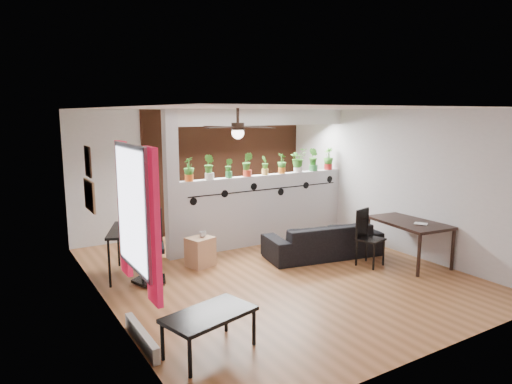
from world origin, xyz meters
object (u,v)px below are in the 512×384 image
(potted_plant_3, at_px, (247,164))
(computer_desk, at_px, (129,233))
(potted_plant_8, at_px, (328,158))
(cup, at_px, (203,234))
(ceiling_fan, at_px, (238,129))
(dining_table, at_px, (409,225))
(potted_plant_4, at_px, (265,165))
(sofa, at_px, (323,240))
(potted_plant_6, at_px, (298,160))
(folding_chair, at_px, (366,232))
(cube_shelf, at_px, (200,252))
(potted_plant_2, at_px, (229,167))
(potted_plant_5, at_px, (282,163))
(coffee_table, at_px, (209,317))
(potted_plant_7, at_px, (314,159))
(potted_plant_1, at_px, (209,166))
(office_chair, at_px, (149,251))
(potted_plant_0, at_px, (189,168))

(potted_plant_3, relative_size, computer_desk, 0.38)
(potted_plant_8, height_order, cup, potted_plant_8)
(ceiling_fan, distance_m, dining_table, 3.51)
(potted_plant_4, distance_m, sofa, 1.84)
(potted_plant_6, distance_m, folding_chair, 2.26)
(folding_chair, bearing_deg, potted_plant_6, 88.38)
(cube_shelf, bearing_deg, ceiling_fan, -101.81)
(potted_plant_2, height_order, sofa, potted_plant_2)
(potted_plant_2, bearing_deg, cup, -143.20)
(ceiling_fan, distance_m, potted_plant_8, 3.72)
(potted_plant_3, xyz_separation_m, potted_plant_5, (0.79, -0.00, -0.02))
(coffee_table, bearing_deg, potted_plant_2, 58.63)
(potted_plant_8, bearing_deg, dining_table, -93.24)
(potted_plant_6, height_order, cube_shelf, potted_plant_6)
(sofa, distance_m, cube_shelf, 2.19)
(potted_plant_8, height_order, sofa, potted_plant_8)
(cup, height_order, computer_desk, computer_desk)
(potted_plant_5, height_order, potted_plant_7, potted_plant_7)
(potted_plant_1, distance_m, potted_plant_5, 1.58)
(cup, height_order, office_chair, office_chair)
(potted_plant_6, bearing_deg, potted_plant_4, -180.00)
(potted_plant_8, relative_size, office_chair, 0.43)
(potted_plant_5, relative_size, folding_chair, 0.42)
(potted_plant_0, height_order, potted_plant_1, potted_plant_1)
(dining_table, bearing_deg, sofa, 135.58)
(potted_plant_7, distance_m, coffee_table, 5.24)
(computer_desk, bearing_deg, office_chair, -66.58)
(ceiling_fan, relative_size, potted_plant_3, 2.64)
(computer_desk, height_order, office_chair, office_chair)
(potted_plant_0, bearing_deg, office_chair, -140.67)
(potted_plant_8, xyz_separation_m, cup, (-3.21, -0.63, -1.05))
(potted_plant_5, height_order, sofa, potted_plant_5)
(sofa, height_order, coffee_table, sofa)
(office_chair, relative_size, coffee_table, 1.01)
(ceiling_fan, distance_m, potted_plant_7, 3.39)
(cube_shelf, bearing_deg, folding_chair, -45.48)
(potted_plant_0, xyz_separation_m, cube_shelf, (-0.10, -0.63, -1.33))
(potted_plant_7, xyz_separation_m, potted_plant_8, (0.39, 0.00, -0.01))
(ceiling_fan, height_order, coffee_table, ceiling_fan)
(potted_plant_6, xyz_separation_m, potted_plant_8, (0.79, 0.00, -0.01))
(potted_plant_3, relative_size, coffee_table, 0.42)
(dining_table, height_order, folding_chair, folding_chair)
(potted_plant_4, height_order, coffee_table, potted_plant_4)
(potted_plant_4, xyz_separation_m, cube_shelf, (-1.68, -0.63, -1.30))
(potted_plant_1, height_order, potted_plant_2, potted_plant_1)
(ceiling_fan, relative_size, computer_desk, 1.01)
(potted_plant_5, xyz_separation_m, office_chair, (-3.03, -0.86, -1.09))
(potted_plant_5, distance_m, sofa, 1.80)
(potted_plant_2, xyz_separation_m, potted_plant_4, (0.79, -0.00, 0.01))
(computer_desk, xyz_separation_m, coffee_table, (0.05, -2.79, -0.28))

